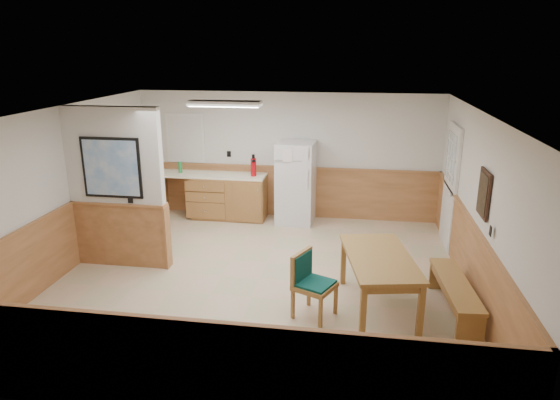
% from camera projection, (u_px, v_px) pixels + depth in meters
% --- Properties ---
extents(ground, '(6.00, 6.00, 0.00)m').
position_uv_depth(ground, '(259.00, 279.00, 7.47)').
color(ground, '#C0B089').
rests_on(ground, ground).
extents(ceiling, '(6.00, 6.00, 0.02)m').
position_uv_depth(ceiling, '(257.00, 111.00, 6.74)').
color(ceiling, white).
rests_on(ceiling, back_wall).
extents(back_wall, '(6.00, 0.02, 2.50)m').
position_uv_depth(back_wall, '(288.00, 156.00, 9.94)').
color(back_wall, silver).
rests_on(back_wall, ground).
extents(right_wall, '(0.02, 6.00, 2.50)m').
position_uv_depth(right_wall, '(478.00, 209.00, 6.67)').
color(right_wall, silver).
rests_on(right_wall, ground).
extents(left_wall, '(0.02, 6.00, 2.50)m').
position_uv_depth(left_wall, '(64.00, 190.00, 7.54)').
color(left_wall, silver).
rests_on(left_wall, ground).
extents(wainscot_back, '(6.00, 0.04, 1.00)m').
position_uv_depth(wainscot_back, '(287.00, 192.00, 10.14)').
color(wainscot_back, '#BB7B4B').
rests_on(wainscot_back, ground).
extents(wainscot_right, '(0.04, 6.00, 1.00)m').
position_uv_depth(wainscot_right, '(471.00, 260.00, 6.89)').
color(wainscot_right, '#BB7B4B').
rests_on(wainscot_right, ground).
extents(wainscot_left, '(0.04, 6.00, 1.00)m').
position_uv_depth(wainscot_left, '(71.00, 237.00, 7.76)').
color(wainscot_left, '#BB7B4B').
rests_on(wainscot_left, ground).
extents(partition_wall, '(1.50, 0.20, 2.50)m').
position_uv_depth(partition_wall, '(117.00, 190.00, 7.62)').
color(partition_wall, silver).
rests_on(partition_wall, ground).
extents(kitchen_counter, '(2.20, 0.61, 1.00)m').
position_uv_depth(kitchen_counter, '(226.00, 195.00, 10.05)').
color(kitchen_counter, olive).
rests_on(kitchen_counter, ground).
extents(exterior_door, '(0.07, 1.02, 2.15)m').
position_uv_depth(exterior_door, '(450.00, 186.00, 8.52)').
color(exterior_door, silver).
rests_on(exterior_door, ground).
extents(kitchen_window, '(0.80, 0.04, 1.00)m').
position_uv_depth(kitchen_window, '(185.00, 138.00, 10.14)').
color(kitchen_window, silver).
rests_on(kitchen_window, back_wall).
extents(wall_painting, '(0.04, 0.50, 0.60)m').
position_uv_depth(wall_painting, '(484.00, 194.00, 6.30)').
color(wall_painting, black).
rests_on(wall_painting, right_wall).
extents(fluorescent_fixture, '(1.20, 0.30, 0.09)m').
position_uv_depth(fluorescent_fixture, '(225.00, 103.00, 8.10)').
color(fluorescent_fixture, silver).
rests_on(fluorescent_fixture, ceiling).
extents(refrigerator, '(0.75, 0.74, 1.60)m').
position_uv_depth(refrigerator, '(296.00, 183.00, 9.69)').
color(refrigerator, silver).
rests_on(refrigerator, ground).
extents(dining_table, '(1.08, 1.72, 0.75)m').
position_uv_depth(dining_table, '(379.00, 263.00, 6.44)').
color(dining_table, olive).
rests_on(dining_table, ground).
extents(dining_bench, '(0.46, 1.57, 0.45)m').
position_uv_depth(dining_bench, '(455.00, 290.00, 6.38)').
color(dining_bench, olive).
rests_on(dining_bench, ground).
extents(dining_chair, '(0.77, 0.66, 0.85)m').
position_uv_depth(dining_chair, '(309.00, 279.00, 6.35)').
color(dining_chair, olive).
rests_on(dining_chair, ground).
extents(fire_extinguisher, '(0.12, 0.12, 0.43)m').
position_uv_depth(fire_extinguisher, '(253.00, 167.00, 9.73)').
color(fire_extinguisher, '#AD0911').
rests_on(fire_extinguisher, kitchen_counter).
extents(soap_bottle, '(0.10, 0.10, 0.23)m').
position_uv_depth(soap_bottle, '(180.00, 167.00, 10.00)').
color(soap_bottle, green).
rests_on(soap_bottle, kitchen_counter).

